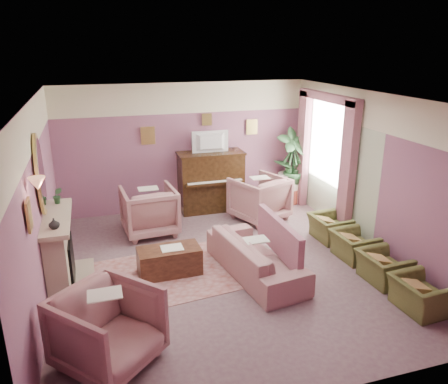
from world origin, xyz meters
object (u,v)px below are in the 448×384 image
object	(u,v)px
floral_armchair_right	(259,196)
olive_chair_c	(354,241)
piano	(211,182)
floral_armchair_left	(149,208)
olive_chair_a	(420,290)
coffee_table	(169,261)
side_table	(289,188)
floral_armchair_front	(108,325)
olive_chair_d	(330,224)
television	(211,140)
sofa	(256,250)
olive_chair_b	(384,263)

from	to	relation	value
floral_armchair_right	olive_chair_c	xyz separation A→B (m)	(0.91, -2.17, -0.20)
floral_armchair_right	piano	bearing A→B (deg)	133.98
floral_armchair_left	olive_chair_a	bearing A→B (deg)	-49.35
floral_armchair_left	coffee_table	bearing A→B (deg)	-87.54
olive_chair_c	side_table	xyz separation A→B (m)	(0.16, 2.99, 0.03)
piano	coffee_table	world-z (taller)	piano
floral_armchair_left	floral_armchair_front	xyz separation A→B (m)	(-0.97, -3.62, 0.00)
floral_armchair_left	olive_chair_a	distance (m)	4.97
olive_chair_a	olive_chair_d	xyz separation A→B (m)	(0.00, 2.46, 0.00)
olive_chair_c	side_table	size ratio (longest dim) A/B	1.05
piano	side_table	size ratio (longest dim) A/B	2.00
television	sofa	xyz separation A→B (m)	(-0.09, -2.97, -1.17)
floral_armchair_front	floral_armchair_right	bearing A→B (deg)	48.01
coffee_table	sofa	xyz separation A→B (m)	(1.34, -0.40, 0.20)
floral_armchair_left	olive_chair_b	world-z (taller)	floral_armchair_left
sofa	olive_chair_b	bearing A→B (deg)	-24.23
television	coffee_table	size ratio (longest dim) A/B	0.80
olive_chair_b	olive_chair_c	xyz separation A→B (m)	(0.00, 0.82, 0.00)
olive_chair_b	olive_chair_d	bearing A→B (deg)	90.00
coffee_table	side_table	xyz separation A→B (m)	(3.32, 2.58, 0.12)
sofa	side_table	xyz separation A→B (m)	(1.98, 2.98, -0.08)
sofa	floral_armchair_front	world-z (taller)	floral_armchair_front
sofa	coffee_table	bearing A→B (deg)	163.16
piano	floral_armchair_left	xyz separation A→B (m)	(-1.50, -0.90, -0.13)
television	floral_armchair_right	bearing A→B (deg)	-44.29
floral_armchair_left	sofa	bearing A→B (deg)	-56.45
piano	olive_chair_a	distance (m)	4.99
coffee_table	olive_chair_b	size ratio (longest dim) A/B	1.36
piano	olive_chair_d	size ratio (longest dim) A/B	1.90
piano	television	distance (m)	0.95
floral_armchair_right	olive_chair_a	distance (m)	3.92
television	sofa	distance (m)	3.20
floral_armchair_front	floral_armchair_left	bearing A→B (deg)	75.00
floral_armchair_front	olive_chair_c	world-z (taller)	floral_armchair_front
coffee_table	olive_chair_b	distance (m)	3.39
floral_armchair_left	olive_chair_d	bearing A→B (deg)	-22.03
floral_armchair_front	olive_chair_b	distance (m)	4.26
olive_chair_d	side_table	size ratio (longest dim) A/B	1.05
coffee_table	floral_armchair_right	xyz separation A→B (m)	(2.25, 1.77, 0.30)
sofa	side_table	size ratio (longest dim) A/B	3.01
floral_armchair_front	side_table	bearing A→B (deg)	45.73
floral_armchair_front	olive_chair_a	size ratio (longest dim) A/B	1.42
olive_chair_a	sofa	bearing A→B (deg)	138.04
olive_chair_a	olive_chair_c	size ratio (longest dim) A/B	1.00
floral_armchair_right	olive_chair_d	world-z (taller)	floral_armchair_right
television	olive_chair_c	world-z (taller)	television
coffee_table	olive_chair_d	size ratio (longest dim) A/B	1.36
coffee_table	floral_armchair_front	size ratio (longest dim) A/B	0.96
side_table	sofa	bearing A→B (deg)	-123.57
sofa	side_table	distance (m)	3.58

